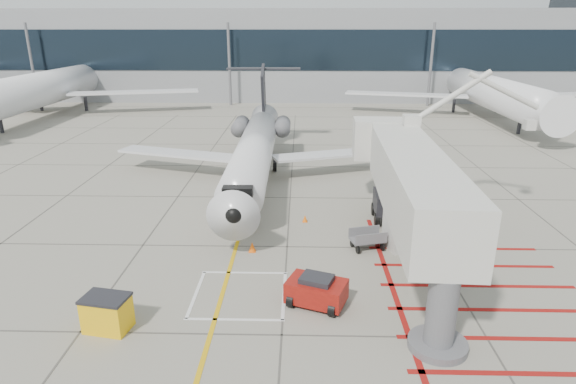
{
  "coord_description": "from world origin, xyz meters",
  "views": [
    {
      "loc": [
        0.66,
        -19.98,
        11.49
      ],
      "look_at": [
        0.0,
        6.0,
        2.5
      ],
      "focal_mm": 30.0,
      "sensor_mm": 36.0,
      "label": 1
    }
  ],
  "objects_px": {
    "regional_jet": "(251,139)",
    "spill_bin": "(107,313)",
    "pushback_tug": "(316,290)",
    "jet_bridge": "(414,195)"
  },
  "relations": [
    {
      "from": "regional_jet",
      "to": "spill_bin",
      "type": "bearing_deg",
      "value": -104.18
    },
    {
      "from": "regional_jet",
      "to": "pushback_tug",
      "type": "xyz_separation_m",
      "value": [
        4.23,
        -15.06,
        -3.2
      ]
    },
    {
      "from": "regional_jet",
      "to": "spill_bin",
      "type": "height_order",
      "value": "regional_jet"
    },
    {
      "from": "jet_bridge",
      "to": "pushback_tug",
      "type": "distance_m",
      "value": 6.75
    },
    {
      "from": "regional_jet",
      "to": "jet_bridge",
      "type": "xyz_separation_m",
      "value": [
        8.97,
        -11.4,
        -0.09
      ]
    },
    {
      "from": "regional_jet",
      "to": "jet_bridge",
      "type": "bearing_deg",
      "value": -52.37
    },
    {
      "from": "regional_jet",
      "to": "pushback_tug",
      "type": "height_order",
      "value": "regional_jet"
    },
    {
      "from": "pushback_tug",
      "to": "spill_bin",
      "type": "bearing_deg",
      "value": -145.52
    },
    {
      "from": "regional_jet",
      "to": "jet_bridge",
      "type": "distance_m",
      "value": 14.5
    },
    {
      "from": "regional_jet",
      "to": "spill_bin",
      "type": "relative_size",
      "value": 17.47
    }
  ]
}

